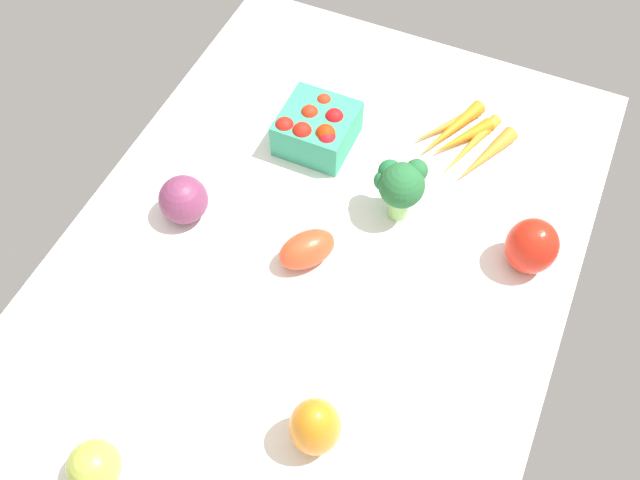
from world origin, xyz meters
TOP-DOWN VIEW (x-y plane):
  - tablecloth at (0.00, 0.00)cm, footprint 104.00×76.00cm
  - bell_pepper_orange at (-27.98, -11.70)cm, footprint 9.18×9.18cm
  - bell_pepper_red at (10.11, -29.82)cm, footprint 11.01×11.01cm
  - broccoli_head at (11.28, -8.45)cm, footprint 7.94×8.08cm
  - carrot_bunch at (28.95, -13.87)cm, footprint 18.12×17.51cm
  - red_onion_near_basket at (-2.86, 22.05)cm, footprint 7.76×7.76cm
  - berry_basket at (19.25, 9.15)cm, footprint 11.97×11.97cm
  - roma_tomato at (-2.81, 0.93)cm, footprint 10.61×9.97cm
  - heirloom_tomato_green at (-43.22, 11.69)cm, footprint 6.78×6.78cm

SIDE VIEW (x-z plane):
  - tablecloth at x=0.00cm, z-range 0.00..2.00cm
  - carrot_bunch at x=28.95cm, z-range 1.86..4.65cm
  - roma_tomato at x=-2.81cm, z-range 2.00..7.54cm
  - heirloom_tomato_green at x=-43.22cm, z-range 2.00..8.78cm
  - berry_basket at x=19.25cm, z-range 1.85..9.80cm
  - red_onion_near_basket at x=-2.86cm, z-range 2.00..9.76cm
  - bell_pepper_red at x=10.11cm, z-range 2.00..11.33cm
  - bell_pepper_orange at x=-27.98cm, z-range 2.00..12.23cm
  - broccoli_head at x=11.28cm, z-range 3.57..14.49cm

